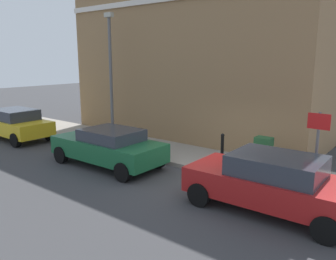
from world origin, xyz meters
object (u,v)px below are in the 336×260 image
(car_yellow, at_px, (15,124))
(car_red, at_px, (272,182))
(car_green, at_px, (108,146))
(utility_cabinet, at_px, (263,155))
(street_sign, at_px, (317,141))
(lamppost, at_px, (111,71))
(bollard_near_cabinet, at_px, (222,146))

(car_yellow, bearing_deg, car_red, -179.92)
(car_red, distance_m, car_green, 6.12)
(car_yellow, relative_size, utility_cabinet, 3.58)
(street_sign, bearing_deg, car_red, 158.85)
(car_green, distance_m, car_yellow, 6.75)
(lamppost, bearing_deg, car_red, -106.75)
(car_yellow, xyz_separation_m, lamppost, (2.67, -3.99, 2.53))
(car_yellow, relative_size, street_sign, 1.79)
(car_yellow, distance_m, lamppost, 5.43)
(bollard_near_cabinet, bearing_deg, car_yellow, 104.91)
(car_yellow, bearing_deg, utility_cabinet, -167.50)
(car_red, relative_size, car_green, 0.98)
(car_green, xyz_separation_m, utility_cabinet, (2.60, -4.80, -0.06))
(car_red, height_order, bollard_near_cabinet, car_red)
(car_yellow, height_order, lamppost, lamppost)
(car_yellow, relative_size, bollard_near_cabinet, 3.96)
(car_green, height_order, utility_cabinet, car_green)
(bollard_near_cabinet, bearing_deg, car_red, -132.02)
(car_red, xyz_separation_m, utility_cabinet, (2.54, 1.32, -0.10))
(street_sign, distance_m, lamppost, 9.69)
(car_red, xyz_separation_m, car_green, (-0.06, 6.12, -0.05))
(street_sign, relative_size, lamppost, 0.40)
(car_red, bearing_deg, utility_cabinet, -63.81)
(utility_cabinet, height_order, street_sign, street_sign)
(utility_cabinet, bearing_deg, car_green, 118.43)
(utility_cabinet, height_order, lamppost, lamppost)
(car_yellow, bearing_deg, car_green, 179.61)
(utility_cabinet, height_order, bollard_near_cabinet, utility_cabinet)
(car_red, distance_m, lamppost, 9.60)
(bollard_near_cabinet, height_order, lamppost, lamppost)
(car_yellow, distance_m, street_sign, 13.60)
(utility_cabinet, bearing_deg, lamppost, 89.03)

